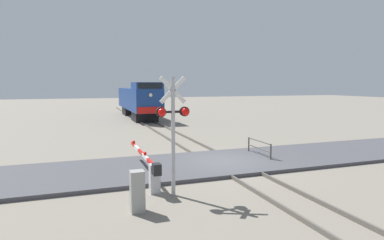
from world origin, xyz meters
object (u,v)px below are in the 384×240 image
at_px(locomotive, 138,100).
at_px(crossing_signal, 173,122).
at_px(utility_cabinet, 137,191).
at_px(guard_railing, 259,147).
at_px(crossing_gate, 150,168).

bearing_deg(locomotive, crossing_signal, -97.55).
bearing_deg(utility_cabinet, guard_railing, 34.95).
relative_size(locomotive, utility_cabinet, 11.02).
relative_size(crossing_signal, utility_cabinet, 3.24).
height_order(locomotive, utility_cabinet, locomotive).
height_order(locomotive, crossing_gate, locomotive).
bearing_deg(guard_railing, utility_cabinet, -145.05).
height_order(crossing_signal, crossing_gate, crossing_signal).
bearing_deg(crossing_signal, locomotive, 82.45).
distance_m(utility_cabinet, guard_railing, 9.01).
relative_size(locomotive, guard_railing, 6.23).
xyz_separation_m(locomotive, crossing_gate, (-4.13, -25.64, -1.35)).
distance_m(crossing_signal, guard_railing, 7.48).
xyz_separation_m(crossing_gate, utility_cabinet, (-0.89, -2.28, -0.08)).
bearing_deg(crossing_gate, crossing_signal, -65.13).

